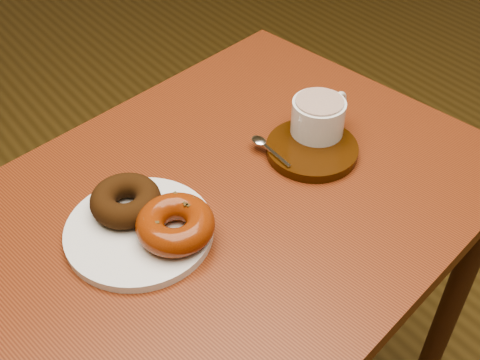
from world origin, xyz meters
TOP-DOWN VIEW (x-y plane):
  - cafe_table at (-0.28, 0.21)m, footprint 0.94×0.76m
  - donut_plate at (-0.43, 0.23)m, footprint 0.23×0.23m
  - donut_cinnamon at (-0.43, 0.27)m, footprint 0.12×0.12m
  - donut_caramel at (-0.40, 0.18)m, footprint 0.15×0.15m
  - saucer at (-0.11, 0.21)m, footprint 0.17×0.17m
  - coffee_cup at (-0.07, 0.23)m, footprint 0.12×0.09m
  - teaspoon at (-0.17, 0.26)m, footprint 0.02×0.10m

SIDE VIEW (x-z plane):
  - cafe_table at x=-0.28m, z-range 0.27..1.08m
  - donut_plate at x=-0.43m, z-range 0.81..0.82m
  - saucer at x=-0.11m, z-range 0.81..0.82m
  - teaspoon at x=-0.17m, z-range 0.82..0.83m
  - donut_cinnamon at x=-0.43m, z-range 0.82..0.86m
  - donut_caramel at x=-0.40m, z-range 0.82..0.86m
  - coffee_cup at x=-0.07m, z-range 0.82..0.89m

